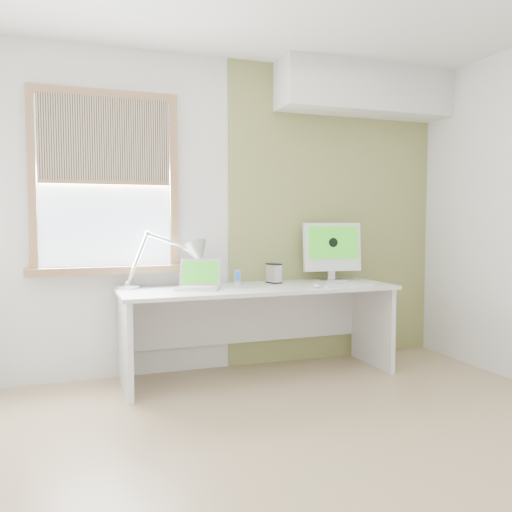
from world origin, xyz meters
name	(u,v)px	position (x,y,z in m)	size (l,w,h in m)	color
room	(322,213)	(0.00, 0.00, 1.30)	(4.04, 3.54, 2.64)	tan
accent_wall	(334,216)	(1.00, 1.74, 1.30)	(2.00, 0.02, 2.60)	olive
soffit	(365,90)	(1.20, 1.57, 2.40)	(1.60, 0.40, 0.42)	white
window	(106,183)	(-1.00, 1.71, 1.54)	(1.20, 0.14, 1.42)	olive
desk	(256,310)	(0.15, 1.44, 0.53)	(2.20, 0.70, 0.73)	silver
desk_lamp	(185,257)	(-0.42, 1.57, 0.97)	(0.79, 0.32, 0.45)	silver
laptop	(199,281)	(-0.34, 1.42, 0.79)	(0.40, 0.37, 0.23)	silver
phone_dock	(237,280)	(0.02, 1.56, 0.76)	(0.07, 0.07, 0.12)	silver
external_drive	(274,273)	(0.34, 1.56, 0.81)	(0.11, 0.14, 0.17)	silver
imac	(332,248)	(0.89, 1.56, 1.01)	(0.52, 0.19, 0.50)	silver
keyboard	(347,286)	(0.81, 1.14, 0.74)	(0.40, 0.12, 0.02)	white
mouse	(317,286)	(0.56, 1.18, 0.74)	(0.05, 0.09, 0.03)	white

